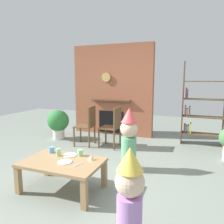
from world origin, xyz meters
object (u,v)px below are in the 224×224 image
Objects in this scene: potted_plant_short at (58,122)px; dining_chair_left at (88,123)px; paper_cup_near_left at (80,153)px; dining_chair_middle at (114,125)px; paper_cup_near_right at (52,150)px; birthday_cake_slice at (91,157)px; bookshelf at (200,108)px; paper_plate_front at (65,162)px; child_in_pink at (129,138)px; paper_cup_center at (58,152)px; coffee_table at (62,165)px; paper_plate_rear at (70,155)px; child_with_cone_hat at (130,197)px.

dining_chair_left is at bearing -12.42° from potted_plant_short.
paper_cup_near_left is 0.10× the size of dining_chair_middle.
dining_chair_left reaches higher than paper_cup_near_right.
birthday_cake_slice is 0.11× the size of dining_chair_left.
birthday_cake_slice is (-1.41, -2.69, -0.40)m from bookshelf.
paper_plate_front is at bearing -103.34° from paper_cup_near_left.
child_in_pink is at bearing 36.08° from paper_cup_near_right.
dining_chair_middle is (-1.75, -0.91, -0.34)m from bookshelf.
coffee_table is at bearing -42.38° from paper_cup_center.
child_in_pink is (0.82, 0.80, 0.09)m from paper_cup_center.
paper_cup_near_right is 0.84× the size of paper_cup_center.
paper_cup_near_left is 0.48× the size of paper_plate_rear.
child_in_pink reaches higher than dining_chair_middle.
child_in_pink is (0.67, 0.73, 0.13)m from paper_plate_rear.
bookshelf is 3.22m from paper_plate_rear.
bookshelf is 3.40m from coffee_table.
child_in_pink is at bearing 52.58° from paper_cup_near_left.
dining_chair_middle is (0.34, 1.73, 0.05)m from paper_cup_near_right.
paper_cup_center is at bearing 98.06° from dining_chair_left.
coffee_table is 0.23m from paper_plate_rear.
child_in_pink is at bearing -27.93° from potted_plant_short.
bookshelf reaches higher than potted_plant_short.
paper_cup_near_right is 0.09× the size of child_in_pink.
potted_plant_short is at bearing -17.96° from dining_chair_left.
child_in_pink is (0.99, 0.72, 0.09)m from paper_cup_near_right.
birthday_cake_slice is at bearing 13.11° from child_in_pink.
paper_cup_near_left is 0.09× the size of child_in_pink.
child_with_cone_hat reaches higher than paper_plate_rear.
paper_cup_near_left is at bearing 4.41° from paper_cup_near_right.
potted_plant_short is at bearing 132.11° from paper_cup_near_left.
paper_cup_near_left is 0.12× the size of potted_plant_short.
birthday_cake_slice is at bearing -3.90° from paper_cup_near_right.
child_with_cone_hat reaches higher than paper_plate_front.
bookshelf is at bearing 58.07° from paper_cup_near_left.
paper_cup_near_left is (-1.63, -2.61, -0.40)m from bookshelf.
paper_cup_near_right is at bearing 178.89° from paper_plate_rear.
birthday_cake_slice is (0.68, -0.05, -0.01)m from paper_cup_near_right.
dining_chair_left is 0.98m from potted_plant_short.
potted_plant_short is (-2.67, 2.76, -0.07)m from child_with_cone_hat.
coffee_table is 5.55× the size of paper_plate_rear.
dining_chair_middle is at bearing -36.64° from child_with_cone_hat.
paper_plate_front is 0.26m from paper_plate_rear.
dining_chair_middle is (-0.65, 1.01, -0.04)m from child_in_pink.
paper_cup_near_left is 1.03× the size of paper_cup_near_right.
bookshelf reaches higher than paper_cup_center.
paper_plate_front is at bearing -120.31° from bookshelf.
paper_cup_center is at bearing -24.27° from paper_cup_near_right.
paper_cup_near_right is at bearing -57.39° from potted_plant_short.
child_with_cone_hat reaches higher than paper_cup_near_left.
child_with_cone_hat is 2.84m from dining_chair_middle.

